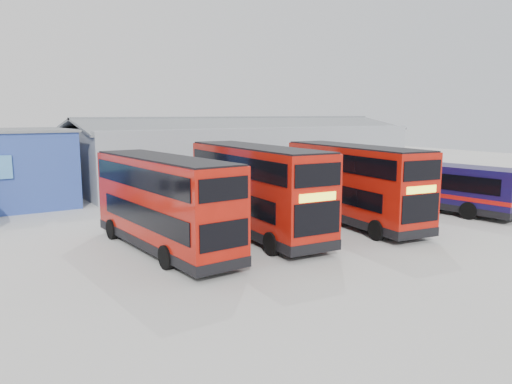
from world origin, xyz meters
name	(u,v)px	position (x,y,z in m)	size (l,w,h in m)	color
ground_plane	(315,236)	(0.00, 0.00, 0.00)	(120.00, 120.00, 0.00)	#B0B0AA
maintenance_shed	(243,153)	(8.00, 20.00, 2.60)	(30.50, 12.00, 5.89)	gray
double_decker_left	(164,205)	(-7.52, 1.58, 2.13)	(2.99, 10.23, 4.28)	#A01209
double_decker_centre	(256,191)	(-2.38, 1.89, 2.26)	(3.44, 10.91, 4.54)	#A01209
double_decker_right	(353,185)	(3.58, 1.04, 2.20)	(3.88, 10.66, 4.42)	#A01209
single_decker_blue	(434,187)	(11.00, 1.33, 1.48)	(3.56, 11.16, 2.98)	#0E0D3A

